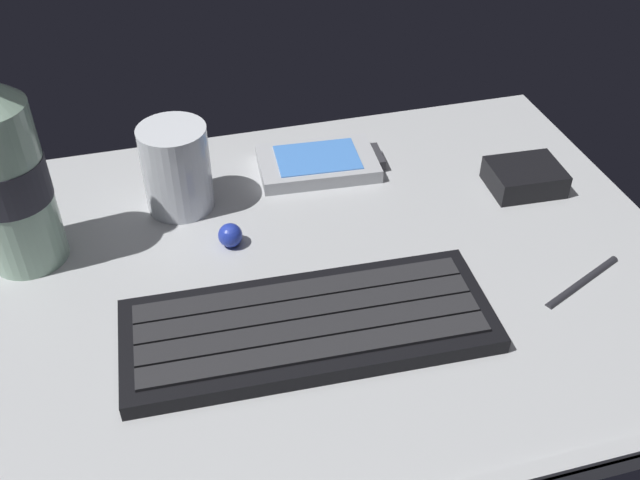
# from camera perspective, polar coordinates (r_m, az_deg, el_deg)

# --- Properties ---
(ground_plane) EXTENTS (0.64, 0.48, 0.03)m
(ground_plane) POSITION_cam_1_polar(r_m,az_deg,el_deg) (0.64, 0.05, -2.90)
(ground_plane) COLOR #B7BABC
(keyboard) EXTENTS (0.29, 0.12, 0.02)m
(keyboard) POSITION_cam_1_polar(r_m,az_deg,el_deg) (0.57, -0.90, -6.72)
(keyboard) COLOR black
(keyboard) RESTS_ON ground_plane
(handheld_device) EXTENTS (0.13, 0.08, 0.02)m
(handheld_device) POSITION_cam_1_polar(r_m,az_deg,el_deg) (0.75, -0.08, 6.08)
(handheld_device) COLOR #B7BABF
(handheld_device) RESTS_ON ground_plane
(juice_cup) EXTENTS (0.06, 0.06, 0.09)m
(juice_cup) POSITION_cam_1_polar(r_m,az_deg,el_deg) (0.69, -11.19, 5.32)
(juice_cup) COLOR silver
(juice_cup) RESTS_ON ground_plane
(water_bottle) EXTENTS (0.07, 0.07, 0.21)m
(water_bottle) POSITION_cam_1_polar(r_m,az_deg,el_deg) (0.64, -23.62, 4.94)
(water_bottle) COLOR #9EC1A8
(water_bottle) RESTS_ON ground_plane
(charger_block) EXTENTS (0.07, 0.06, 0.02)m
(charger_block) POSITION_cam_1_polar(r_m,az_deg,el_deg) (0.75, 15.80, 4.78)
(charger_block) COLOR black
(charger_block) RESTS_ON ground_plane
(trackball_mouse) EXTENTS (0.02, 0.02, 0.02)m
(trackball_mouse) POSITION_cam_1_polar(r_m,az_deg,el_deg) (0.65, -7.08, 0.38)
(trackball_mouse) COLOR #2338B2
(trackball_mouse) RESTS_ON ground_plane
(stylus_pen) EXTENTS (0.09, 0.05, 0.01)m
(stylus_pen) POSITION_cam_1_polar(r_m,az_deg,el_deg) (0.66, 20.01, -2.94)
(stylus_pen) COLOR #26262B
(stylus_pen) RESTS_ON ground_plane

